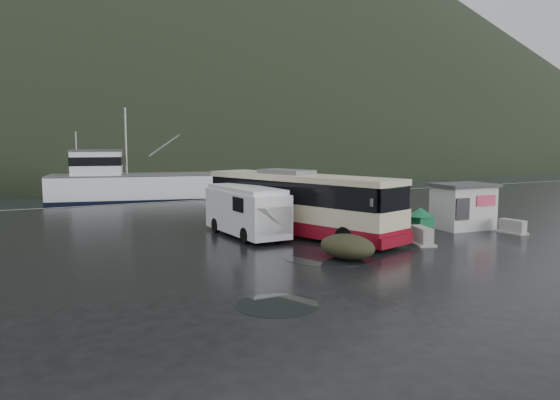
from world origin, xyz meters
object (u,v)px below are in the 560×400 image
waste_bin_left (333,238)px  dome_tent (347,259)px  waste_bin_right (420,235)px  white_van (246,236)px  jersey_barrier_a (421,244)px  coach_bus (299,234)px  fishing_trawler (156,192)px  jersey_barrier_b (512,233)px  ticket_kiosk (462,229)px

waste_bin_left → dome_tent: 4.70m
waste_bin_right → white_van: bearing=154.9°
waste_bin_left → waste_bin_right: bearing=-14.0°
dome_tent → jersey_barrier_a: dome_tent is taller
waste_bin_left → dome_tent: (-2.04, -4.23, 0.00)m
waste_bin_left → coach_bus: bearing=116.0°
fishing_trawler → jersey_barrier_a: bearing=-69.2°
dome_tent → jersey_barrier_b: (11.31, 1.08, 0.00)m
white_van → waste_bin_left: (3.55, -2.69, 0.00)m
white_van → ticket_kiosk: size_ratio=1.90×
jersey_barrier_a → ticket_kiosk: bearing=25.5°
jersey_barrier_a → jersey_barrier_b: (6.39, 0.12, 0.00)m
dome_tent → ticket_kiosk: ticket_kiosk is taller
waste_bin_right → ticket_kiosk: bearing=6.7°
waste_bin_left → fishing_trawler: (-1.28, 29.05, 0.00)m
white_van → fishing_trawler: size_ratio=0.27×
dome_tent → jersey_barrier_b: bearing=5.5°
coach_bus → ticket_kiosk: bearing=-33.2°
jersey_barrier_a → white_van: bearing=137.2°
jersey_barrier_a → waste_bin_right: bearing=49.5°
dome_tent → fishing_trawler: bearing=88.7°
ticket_kiosk → jersey_barrier_a: size_ratio=1.94×
fishing_trawler → waste_bin_left: bearing=-74.0°
coach_bus → fishing_trawler: (-0.39, 27.22, 0.00)m
waste_bin_right → jersey_barrier_a: 2.76m
dome_tent → white_van: bearing=102.3°
coach_bus → jersey_barrier_b: 11.31m
waste_bin_right → dome_tent: (-6.71, -3.07, 0.00)m
waste_bin_right → jersey_barrier_a: bearing=-130.5°
ticket_kiosk → fishing_trawler: bearing=112.6°
coach_bus → white_van: (-2.66, 0.87, 0.00)m
waste_bin_left → ticket_kiosk: (8.11, -0.76, 0.00)m
coach_bus → waste_bin_right: (5.55, -2.99, 0.00)m
waste_bin_right → jersey_barrier_b: bearing=-23.3°
waste_bin_right → dome_tent: size_ratio=0.54×
coach_bus → waste_bin_left: (0.89, -1.83, 0.00)m
ticket_kiosk → fishing_trawler: size_ratio=0.14×
white_van → jersey_barrier_a: white_van is taller
jersey_barrier_a → waste_bin_left: bearing=131.4°
white_van → waste_bin_right: bearing=-26.8°
waste_bin_left → jersey_barrier_b: (9.26, -3.15, 0.00)m
ticket_kiosk → jersey_barrier_b: size_ratio=2.19×
jersey_barrier_a → fishing_trawler: (-4.15, 32.31, 0.00)m
waste_bin_right → jersey_barrier_b: 5.01m
waste_bin_left → dome_tent: bearing=-115.8°
waste_bin_left → fishing_trawler: bearing=92.5°
dome_tent → jersey_barrier_b: dome_tent is taller
waste_bin_left → ticket_kiosk: 8.14m
white_van → waste_bin_left: 4.46m
coach_bus → jersey_barrier_b: (10.16, -4.97, 0.00)m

